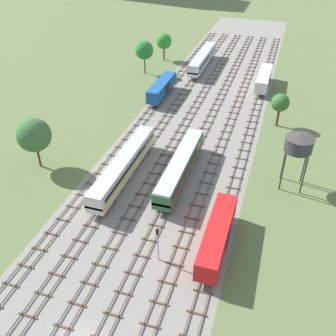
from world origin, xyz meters
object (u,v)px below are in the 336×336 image
(freight_boxcar_right_nearest, at_px, (217,235))
(passenger_coach_left_near, at_px, (124,165))
(water_tower, at_px, (299,144))
(freight_boxcar_right_far, at_px, (264,78))
(passenger_coach_left_farther, at_px, (203,58))
(freight_boxcar_far_left_midfar, at_px, (162,87))
(signal_post_nearest, at_px, (158,240))
(diesel_railcar_centre_mid, at_px, (180,166))

(freight_boxcar_right_nearest, relative_size, passenger_coach_left_near, 0.64)
(water_tower, bearing_deg, passenger_coach_left_near, -166.65)
(freight_boxcar_right_far, distance_m, passenger_coach_left_farther, 20.16)
(water_tower, bearing_deg, passenger_coach_left_farther, 118.32)
(freight_boxcar_far_left_midfar, distance_m, freight_boxcar_right_far, 25.75)
(freight_boxcar_right_far, height_order, signal_post_nearest, signal_post_nearest)
(passenger_coach_left_farther, bearing_deg, water_tower, -61.68)
(water_tower, relative_size, signal_post_nearest, 1.69)
(freight_boxcar_right_far, relative_size, passenger_coach_left_farther, 0.64)
(freight_boxcar_right_far, distance_m, water_tower, 40.85)
(passenger_coach_left_near, height_order, water_tower, water_tower)
(freight_boxcar_right_nearest, xyz_separation_m, passenger_coach_left_near, (-17.80, 11.06, 0.16))
(diesel_railcar_centre_mid, bearing_deg, freight_boxcar_far_left_midfar, 113.76)
(diesel_railcar_centre_mid, distance_m, signal_post_nearest, 17.98)
(signal_post_nearest, bearing_deg, freight_boxcar_right_nearest, 32.19)
(water_tower, distance_m, signal_post_nearest, 26.77)
(freight_boxcar_right_nearest, relative_size, diesel_railcar_centre_mid, 0.68)
(freight_boxcar_far_left_midfar, height_order, signal_post_nearest, signal_post_nearest)
(passenger_coach_left_farther, xyz_separation_m, signal_post_nearest, (11.12, -70.55, 0.90))
(freight_boxcar_right_nearest, height_order, passenger_coach_left_near, passenger_coach_left_near)
(freight_boxcar_right_far, bearing_deg, passenger_coach_left_farther, 151.99)
(passenger_coach_left_near, bearing_deg, freight_boxcar_right_far, 68.77)
(freight_boxcar_right_nearest, bearing_deg, signal_post_nearest, -147.81)
(signal_post_nearest, bearing_deg, diesel_railcar_centre_mid, 97.11)
(freight_boxcar_far_left_midfar, height_order, water_tower, water_tower)
(freight_boxcar_right_far, relative_size, water_tower, 1.49)
(diesel_railcar_centre_mid, bearing_deg, water_tower, 11.96)
(freight_boxcar_right_nearest, height_order, freight_boxcar_right_far, same)
(signal_post_nearest, bearing_deg, water_tower, 54.60)
(diesel_railcar_centre_mid, height_order, signal_post_nearest, signal_post_nearest)
(freight_boxcar_far_left_midfar, relative_size, water_tower, 1.49)
(passenger_coach_left_farther, distance_m, water_tower, 55.94)
(diesel_railcar_centre_mid, bearing_deg, passenger_coach_left_near, -163.97)
(freight_boxcar_far_left_midfar, height_order, freight_boxcar_right_far, same)
(freight_boxcar_right_nearest, relative_size, freight_boxcar_right_far, 1.00)
(diesel_railcar_centre_mid, height_order, passenger_coach_left_farther, same)
(passenger_coach_left_near, distance_m, water_tower, 27.66)
(passenger_coach_left_near, xyz_separation_m, signal_post_nearest, (11.12, -15.26, 0.90))
(freight_boxcar_right_far, height_order, water_tower, water_tower)
(signal_post_nearest, bearing_deg, passenger_coach_left_near, 126.07)
(diesel_railcar_centre_mid, distance_m, freight_boxcar_far_left_midfar, 33.10)
(freight_boxcar_right_nearest, height_order, water_tower, water_tower)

